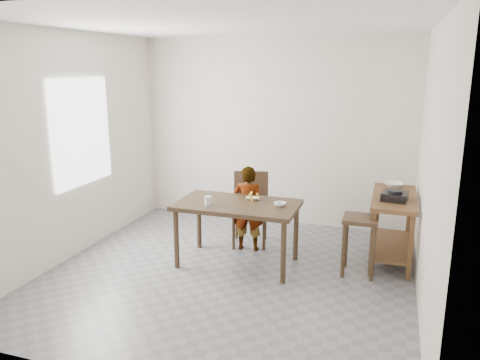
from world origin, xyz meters
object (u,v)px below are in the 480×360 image
(dining_table, at_px, (237,234))
(dining_chair, at_px, (250,210))
(stool, at_px, (359,246))
(child, at_px, (248,208))
(prep_counter, at_px, (392,228))

(dining_table, bearing_deg, dining_chair, 94.10)
(dining_chair, height_order, stool, dining_chair)
(dining_table, xyz_separation_m, dining_chair, (-0.05, 0.65, 0.09))
(stool, bearing_deg, child, 167.91)
(dining_table, bearing_deg, stool, 7.17)
(dining_table, xyz_separation_m, prep_counter, (1.72, 0.70, 0.03))
(child, bearing_deg, stool, 159.19)
(dining_table, distance_m, stool, 1.39)
(child, bearing_deg, dining_table, 83.64)
(stool, bearing_deg, dining_table, -172.83)
(prep_counter, distance_m, child, 1.76)
(dining_table, height_order, dining_chair, dining_chair)
(prep_counter, xyz_separation_m, dining_chair, (-1.77, -0.05, 0.07))
(prep_counter, height_order, dining_chair, dining_chair)
(prep_counter, relative_size, stool, 1.80)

